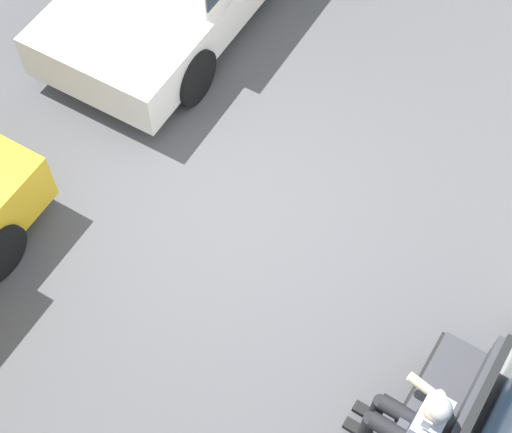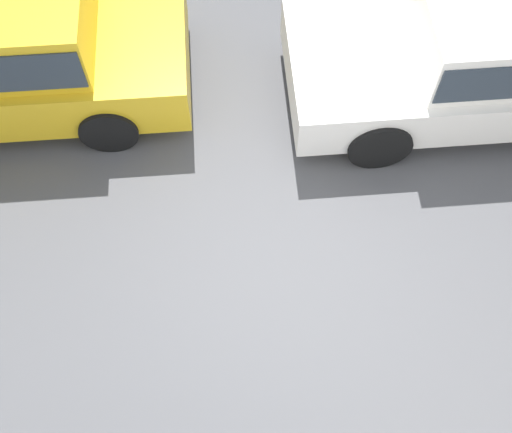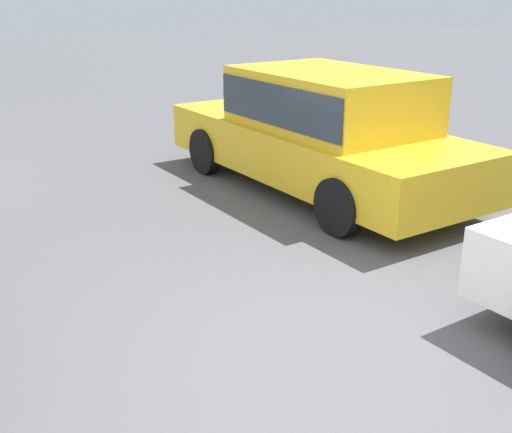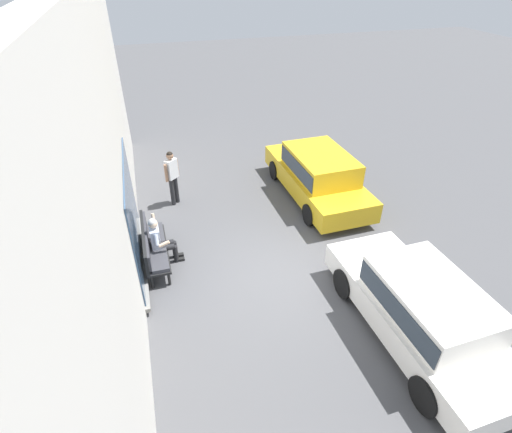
{
  "view_description": "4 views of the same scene",
  "coord_description": "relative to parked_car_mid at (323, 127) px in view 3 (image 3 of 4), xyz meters",
  "views": [
    {
      "loc": [
        3.55,
        2.6,
        6.97
      ],
      "look_at": [
        0.56,
        0.72,
        1.21
      ],
      "focal_mm": 55.0,
      "sensor_mm": 36.0,
      "label": 1
    },
    {
      "loc": [
        0.41,
        2.6,
        5.91
      ],
      "look_at": [
        0.28,
        -0.01,
        0.95
      ],
      "focal_mm": 45.0,
      "sensor_mm": 36.0,
      "label": 2
    },
    {
      "loc": [
        -3.15,
        2.6,
        2.5
      ],
      "look_at": [
        0.82,
        0.13,
        0.81
      ],
      "focal_mm": 45.0,
      "sensor_mm": 36.0,
      "label": 3
    },
    {
      "loc": [
        -6.82,
        2.6,
        6.56
      ],
      "look_at": [
        0.91,
        0.34,
        1.15
      ],
      "focal_mm": 28.0,
      "sensor_mm": 36.0,
      "label": 4
    }
  ],
  "objects": [
    {
      "name": "ground_plane",
      "position": [
        -3.15,
        2.3,
        -0.83
      ],
      "size": [
        60.0,
        60.0,
        0.0
      ],
      "primitive_type": "plane",
      "color": "#4C4C4F"
    },
    {
      "name": "parked_car_mid",
      "position": [
        0.0,
        0.0,
        0.0
      ],
      "size": [
        4.67,
        1.98,
        1.53
      ],
      "color": "gold",
      "rests_on": "ground_plane"
    }
  ]
}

